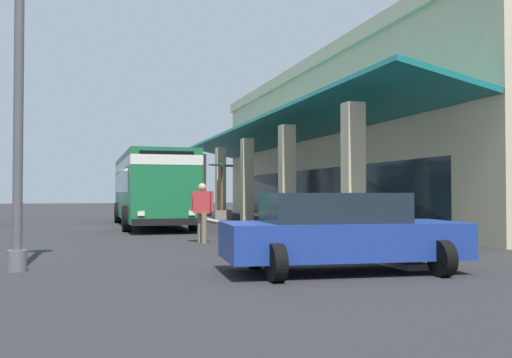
% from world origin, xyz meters
% --- Properties ---
extents(ground, '(120.00, 120.00, 0.00)m').
position_xyz_m(ground, '(0.00, 8.00, 0.00)').
color(ground, '#262628').
extents(curb_strip, '(35.03, 0.50, 0.12)m').
position_xyz_m(curb_strip, '(-1.24, 5.01, 0.06)').
color(curb_strip, '#9E998E').
rests_on(curb_strip, ground).
extents(plaza_building, '(29.49, 13.94, 8.10)m').
position_xyz_m(plaza_building, '(-1.24, 14.64, 4.05)').
color(plaza_building, '#C6B793').
rests_on(plaza_building, ground).
extents(transit_bus, '(11.22, 2.87, 3.34)m').
position_xyz_m(transit_bus, '(-0.09, 1.71, 1.85)').
color(transit_bus, '#196638').
rests_on(transit_bus, ground).
extents(parked_sedan_blue, '(2.67, 4.53, 1.47)m').
position_xyz_m(parked_sedan_blue, '(16.05, 3.48, 0.75)').
color(parked_sedan_blue, navy).
rests_on(parked_sedan_blue, ground).
extents(pedestrian, '(0.48, 0.60, 1.76)m').
position_xyz_m(pedestrian, '(9.09, 2.25, 1.00)').
color(pedestrian, '#726651').
rests_on(pedestrian, ground).
extents(potted_palm, '(1.71, 1.65, 3.16)m').
position_xyz_m(potted_palm, '(-5.35, 6.17, 0.68)').
color(potted_palm, gray).
rests_on(potted_palm, ground).
extents(lot_light_pole, '(0.60, 0.60, 6.82)m').
position_xyz_m(lot_light_pole, '(14.22, -2.27, 3.67)').
color(lot_light_pole, '#59595B').
rests_on(lot_light_pole, ground).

